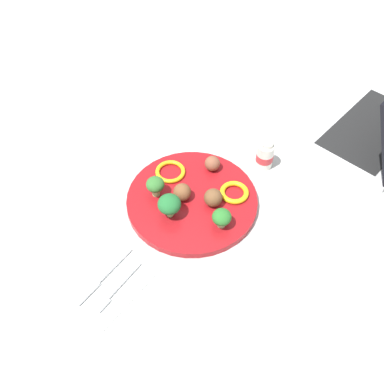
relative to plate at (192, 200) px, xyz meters
name	(u,v)px	position (x,y,z in m)	size (l,w,h in m)	color
ground_plane	(192,203)	(0.00, 0.00, -0.01)	(4.00, 4.00, 0.00)	#B2B2AD
plate	(192,200)	(0.00, 0.00, 0.00)	(0.28, 0.28, 0.02)	maroon
broccoli_floret_back_right	(222,217)	(0.02, 0.09, 0.03)	(0.04, 0.04, 0.04)	#99CB81
broccoli_floret_far_rim	(169,204)	(0.06, -0.01, 0.04)	(0.05, 0.05, 0.05)	#99CD72
broccoli_floret_mid_left	(155,185)	(0.04, -0.07, 0.04)	(0.04, 0.04, 0.05)	#91C070
meatball_near_rim	(182,192)	(0.01, -0.02, 0.03)	(0.04, 0.04, 0.04)	brown
meatball_center	(212,163)	(-0.09, -0.02, 0.03)	(0.03, 0.03, 0.03)	brown
meatball_far_rim	(213,198)	(-0.02, 0.04, 0.03)	(0.04, 0.04, 0.04)	brown
pepper_ring_mid_right	(234,192)	(-0.07, 0.06, 0.01)	(0.06, 0.06, 0.01)	yellow
pepper_ring_back_right	(170,172)	(-0.03, -0.08, 0.01)	(0.07, 0.07, 0.01)	yellow
napkin	(111,281)	(0.24, 0.00, -0.01)	(0.17, 0.12, 0.01)	white
fork	(114,288)	(0.25, 0.02, 0.00)	(0.12, 0.02, 0.01)	silver
knife	(101,277)	(0.25, -0.02, 0.00)	(0.15, 0.02, 0.01)	silver
yogurt_bottle	(265,155)	(-0.19, 0.06, 0.02)	(0.04, 0.04, 0.07)	white
laptop	(384,126)	(-0.45, 0.23, 0.03)	(0.33, 0.24, 0.20)	silver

